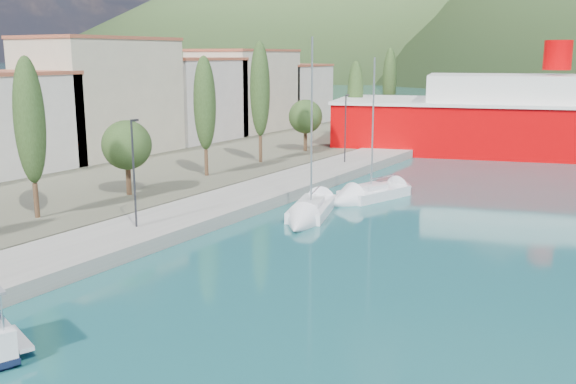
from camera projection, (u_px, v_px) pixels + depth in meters
The scene contains 7 objects.
quay at pixel (270, 190), 47.85m from camera, with size 5.00×88.00×0.80m, color gray.
land_strip at pixel (48, 141), 75.71m from camera, with size 70.00×148.00×0.70m, color #565644.
town_buildings at pixel (144, 101), 67.65m from camera, with size 9.20×69.20×11.30m.
tree_row at pixel (241, 108), 55.23m from camera, with size 3.43×64.96×10.82m.
lamp_posts at pixel (154, 165), 36.98m from camera, with size 0.15×47.90×6.06m.
sailboat_near at pixel (306, 217), 40.53m from camera, with size 4.78×8.83×12.32m.
sailboat_mid at pixel (357, 197), 45.91m from camera, with size 4.50×7.92×11.10m.
Camera 1 is at (16.75, -13.10, 10.36)m, focal length 40.00 mm.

